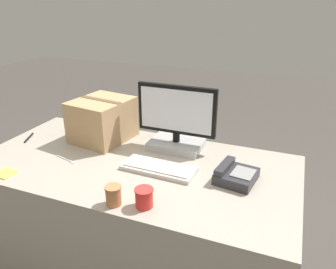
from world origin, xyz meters
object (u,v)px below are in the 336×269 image
Objects in this scene: paper_cup_right at (144,198)px; spoon at (69,161)px; cardboard_box at (102,120)px; desk_phone at (235,175)px; sticky_note_pad at (5,173)px; monitor at (176,125)px; keyboard at (159,168)px; pen_marker at (29,138)px; paper_cup_left at (113,195)px.

spoon is at bearing 158.40° from paper_cup_right.
desk_phone is at bearing -12.70° from cardboard_box.
desk_phone is at bearing 18.71° from sticky_note_pad.
desk_phone is at bearing 48.20° from paper_cup_right.
monitor is 1.19× the size of keyboard.
spoon is (-0.92, -0.14, -0.03)m from desk_phone.
keyboard is 0.57m from cardboard_box.
desk_phone is 1.67× the size of pen_marker.
paper_cup_right is (-0.33, -0.37, 0.01)m from desk_phone.
sticky_note_pad is (0.22, -0.41, -0.00)m from pen_marker.
paper_cup_left is at bearing -16.26° from spoon.
paper_cup_left reaches higher than spoon.
desk_phone is 0.93m from cardboard_box.
sticky_note_pad is at bearing -152.90° from desk_phone.
monitor reaches higher than paper_cup_left.
keyboard is 2.98× the size of pen_marker.
sticky_note_pad reaches higher than spoon.
spoon is at bearing -167.99° from keyboard.
monitor is at bearing 51.85° from spoon.
pen_marker is at bearing -166.65° from monitor.
keyboard is at bearing -116.98° from pen_marker.
paper_cup_left is at bearing -1.87° from sticky_note_pad.
paper_cup_left is at bearing -94.78° from monitor.
spoon is 0.33m from sticky_note_pad.
pen_marker is at bearing 177.65° from keyboard.
keyboard is 0.53m from spoon.
cardboard_box is (0.02, 0.34, 0.13)m from spoon.
desk_phone is 1.37m from pen_marker.
keyboard reaches higher than pen_marker.
cardboard_box is at bearing -91.38° from pen_marker.
paper_cup_right reaches higher than keyboard.
spoon is at bearing -162.94° from desk_phone.
cardboard_box reaches higher than paper_cup_left.
pen_marker is (-0.90, 0.43, -0.04)m from paper_cup_left.
keyboard is at bearing 24.58° from spoon.
cardboard_box is at bearing 175.69° from desk_phone.
sticky_note_pad is (-0.68, 0.02, -0.04)m from paper_cup_left.
monitor is at bearing 93.71° from keyboard.
pen_marker reaches higher than spoon.
cardboard_box is (-0.50, 0.25, 0.12)m from keyboard.
monitor is 2.13× the size of desk_phone.
keyboard is 4.50× the size of paper_cup_right.
paper_cup_right is (0.08, -0.62, -0.11)m from monitor.
monitor is 0.49m from cardboard_box.
desk_phone is at bearing 41.11° from paper_cup_left.
keyboard is at bearing -164.91° from desk_phone.
keyboard reaches higher than sticky_note_pad.
spoon is at bearing 48.07° from sticky_note_pad.
desk_phone reaches higher than spoon.
spoon is (-0.52, -0.09, -0.01)m from keyboard.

